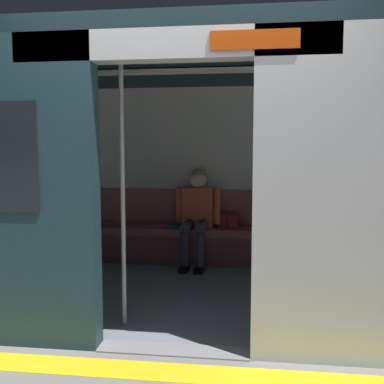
{
  "coord_description": "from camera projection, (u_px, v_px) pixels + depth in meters",
  "views": [
    {
      "loc": [
        -0.51,
        2.94,
        1.42
      ],
      "look_at": [
        0.04,
        -1.35,
        1.0
      ],
      "focal_mm": 41.15,
      "sensor_mm": 36.0,
      "label": 1
    }
  ],
  "objects": [
    {
      "name": "platform_edge_strip",
      "position": [
        166.0,
        372.0,
        2.81
      ],
      "size": [
        8.0,
        0.24,
        0.01
      ],
      "primitive_type": "cube",
      "color": "yellow",
      "rests_on": "ground_plane"
    },
    {
      "name": "ground_plane",
      "position": [
        173.0,
        351.0,
        3.11
      ],
      "size": [
        60.0,
        60.0,
        0.0
      ],
      "primitive_type": "plane",
      "color": "gray"
    },
    {
      "name": "train_car",
      "position": [
        187.0,
        135.0,
        4.25
      ],
      "size": [
        6.4,
        2.92,
        2.32
      ],
      "color": "silver",
      "rests_on": "ground_plane"
    },
    {
      "name": "grab_pole_door",
      "position": [
        123.0,
        191.0,
        3.49
      ],
      "size": [
        0.04,
        0.04,
        2.18
      ],
      "primitive_type": "cylinder",
      "color": "silver",
      "rests_on": "ground_plane"
    },
    {
      "name": "handbag",
      "position": [
        227.0,
        221.0,
        5.47
      ],
      "size": [
        0.26,
        0.15,
        0.17
      ],
      "color": "maroon",
      "rests_on": "bench_seat"
    },
    {
      "name": "bench_seat",
      "position": [
        206.0,
        236.0,
        5.45
      ],
      "size": [
        3.07,
        0.44,
        0.45
      ],
      "color": "#935156",
      "rests_on": "ground_plane"
    },
    {
      "name": "book",
      "position": [
        173.0,
        225.0,
        5.53
      ],
      "size": [
        0.16,
        0.23,
        0.03
      ],
      "primitive_type": "cube",
      "rotation": [
        0.0,
        0.0,
        -0.07
      ],
      "color": "#26598C",
      "rests_on": "bench_seat"
    },
    {
      "name": "person_seated",
      "position": [
        197.0,
        211.0,
        5.38
      ],
      "size": [
        0.55,
        0.69,
        1.18
      ],
      "color": "#CC5933",
      "rests_on": "ground_plane"
    }
  ]
}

